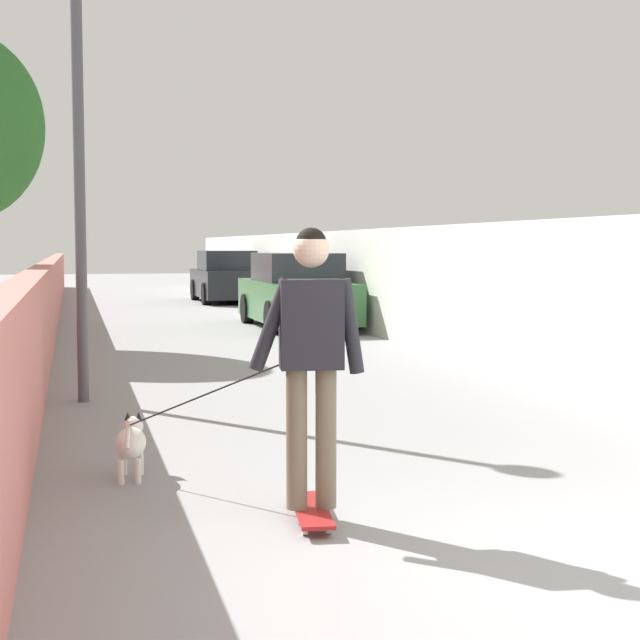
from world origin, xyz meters
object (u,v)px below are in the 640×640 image
(lamp_post, at_px, (78,106))
(car_near, at_px, (296,293))
(skateboard, at_px, (311,510))
(dog, at_px, (132,441))
(car_far, at_px, (227,278))
(person_skateboarder, at_px, (311,344))

(lamp_post, relative_size, car_near, 1.09)
(skateboard, height_order, dog, dog)
(lamp_post, xyz_separation_m, dog, (-3.59, -0.30, -2.89))
(dog, relative_size, car_far, 0.41)
(skateboard, bearing_deg, car_far, -7.75)
(person_skateboarder, xyz_separation_m, dog, (1.38, 1.00, -0.82))
(lamp_post, bearing_deg, skateboard, -165.35)
(lamp_post, xyz_separation_m, car_far, (17.78, -4.40, -2.45))
(person_skateboarder, bearing_deg, lamp_post, 14.65)
(skateboard, bearing_deg, lamp_post, 14.65)
(skateboard, relative_size, person_skateboarder, 0.48)
(lamp_post, height_order, car_far, lamp_post)
(person_skateboarder, xyz_separation_m, car_far, (22.75, -3.10, -0.38))
(skateboard, bearing_deg, dog, 35.92)
(car_near, distance_m, car_far, 9.17)
(person_skateboarder, bearing_deg, car_near, -12.84)
(lamp_post, bearing_deg, car_near, -27.06)
(person_skateboarder, relative_size, car_near, 0.40)
(skateboard, distance_m, person_skateboarder, 1.03)
(skateboard, xyz_separation_m, car_far, (22.75, -3.10, 0.65))
(car_near, bearing_deg, person_skateboarder, 167.16)
(car_far, bearing_deg, car_near, -180.00)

